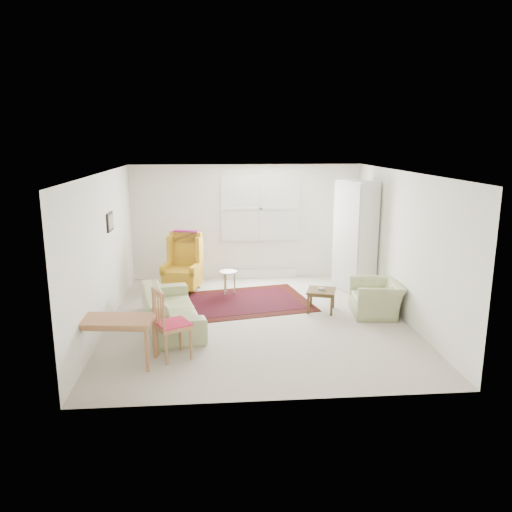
{
  "coord_description": "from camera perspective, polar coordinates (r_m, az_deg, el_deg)",
  "views": [
    {
      "loc": [
        -0.7,
        -8.07,
        3.01
      ],
      "look_at": [
        0.0,
        0.3,
        1.05
      ],
      "focal_mm": 35.0,
      "sensor_mm": 36.0,
      "label": 1
    }
  ],
  "objects": [
    {
      "name": "room",
      "position": [
        8.5,
        0.18,
        1.22
      ],
      "size": [
        5.04,
        5.54,
        2.51
      ],
      "color": "#B8AE9D",
      "rests_on": "ground"
    },
    {
      "name": "cabinet",
      "position": [
        10.19,
        11.27,
        2.16
      ],
      "size": [
        0.74,
        1.0,
        2.23
      ],
      "primitive_type": null,
      "rotation": [
        0.0,
        0.0,
        0.34
      ],
      "color": "white",
      "rests_on": "ground"
    },
    {
      "name": "wingback_chair",
      "position": [
        10.17,
        -8.47,
        -0.72
      ],
      "size": [
        0.86,
        0.89,
        1.2
      ],
      "primitive_type": null,
      "rotation": [
        0.0,
        0.0,
        -0.26
      ],
      "color": "gold",
      "rests_on": "ground"
    },
    {
      "name": "desk",
      "position": [
        7.16,
        -15.7,
        -9.38
      ],
      "size": [
        1.1,
        0.64,
        0.66
      ],
      "primitive_type": null,
      "rotation": [
        0.0,
        0.0,
        -0.12
      ],
      "color": "#AC7045",
      "rests_on": "ground"
    },
    {
      "name": "stool",
      "position": [
        9.98,
        -3.18,
        -3.03
      ],
      "size": [
        0.39,
        0.39,
        0.47
      ],
      "primitive_type": null,
      "rotation": [
        0.0,
        0.0,
        -0.12
      ],
      "color": "white",
      "rests_on": "ground"
    },
    {
      "name": "rug",
      "position": [
        9.47,
        -2.62,
        -5.32
      ],
      "size": [
        3.14,
        2.35,
        0.03
      ],
      "primitive_type": null,
      "rotation": [
        0.0,
        0.0,
        0.2
      ],
      "color": "black",
      "rests_on": "ground"
    },
    {
      "name": "sofa",
      "position": [
        8.36,
        -9.69,
        -5.09
      ],
      "size": [
        1.22,
        2.21,
        0.84
      ],
      "primitive_type": "imported",
      "rotation": [
        0.0,
        0.0,
        1.77
      ],
      "color": "#949E69",
      "rests_on": "ground"
    },
    {
      "name": "desk_chair",
      "position": [
        7.12,
        -9.46,
        -7.58
      ],
      "size": [
        0.6,
        0.6,
        1.02
      ],
      "primitive_type": null,
      "rotation": [
        0.0,
        0.0,
        2.03
      ],
      "color": "#AC7045",
      "rests_on": "ground"
    },
    {
      "name": "armchair",
      "position": [
        9.03,
        13.56,
        -4.33
      ],
      "size": [
        0.89,
        0.99,
        0.72
      ],
      "primitive_type": "imported",
      "rotation": [
        0.0,
        0.0,
        -1.66
      ],
      "color": "#949E69",
      "rests_on": "ground"
    },
    {
      "name": "coffee_table",
      "position": [
        9.07,
        7.44,
        -5.04
      ],
      "size": [
        0.62,
        0.62,
        0.4
      ],
      "primitive_type": null,
      "rotation": [
        0.0,
        0.0,
        -0.31
      ],
      "color": "#473115",
      "rests_on": "ground"
    }
  ]
}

